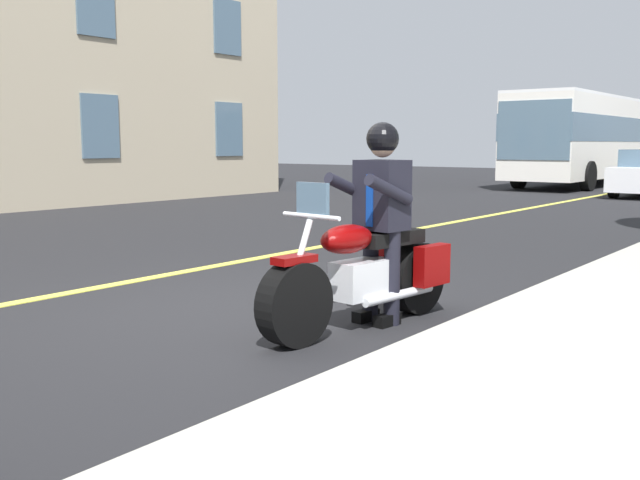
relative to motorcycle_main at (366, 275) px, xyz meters
The scene contains 5 objects.
ground_plane 1.34m from the motorcycle_main, 80.74° to the right, with size 80.00×80.00×0.00m, color black.
lane_center_stripe 3.28m from the motorcycle_main, 86.42° to the right, with size 60.00×0.16×0.01m, color #E5DB4C.
motorcycle_main is the anchor object (origin of this frame).
rider_main 0.61m from the motorcycle_main, behind, with size 0.66×0.60×1.74m.
bus_near 23.80m from the motorcycle_main, 166.83° to the right, with size 11.05×2.70×3.30m.
Camera 1 is at (4.84, 4.62, 1.55)m, focal length 40.55 mm.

